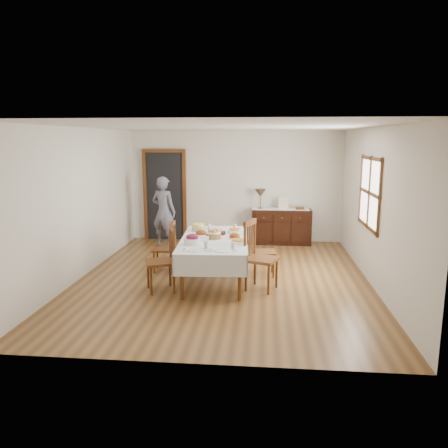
# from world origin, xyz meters

# --- Properties ---
(ground) EXTENTS (6.00, 6.00, 0.00)m
(ground) POSITION_xyz_m (0.00, 0.00, 0.00)
(ground) COLOR brown
(room_shell) EXTENTS (5.02, 6.02, 2.65)m
(room_shell) POSITION_xyz_m (-0.15, 0.42, 1.64)
(room_shell) COLOR silver
(room_shell) RESTS_ON ground
(dining_table) EXTENTS (1.23, 2.24, 0.75)m
(dining_table) POSITION_xyz_m (-0.14, -0.16, 0.66)
(dining_table) COLOR silver
(dining_table) RESTS_ON ground
(chair_left_near) EXTENTS (0.58, 0.58, 1.07)m
(chair_left_near) POSITION_xyz_m (-0.89, -0.71, 0.54)
(chair_left_near) COLOR #542C10
(chair_left_near) RESTS_ON ground
(chair_left_far) EXTENTS (0.40, 0.40, 0.93)m
(chair_left_far) POSITION_xyz_m (-1.08, 0.33, 0.47)
(chair_left_far) COLOR #542C10
(chair_left_far) RESTS_ON ground
(chair_right_near) EXTENTS (0.61, 0.61, 1.13)m
(chair_right_near) POSITION_xyz_m (0.61, -0.50, 0.57)
(chair_right_near) COLOR #542C10
(chair_right_near) RESTS_ON ground
(chair_right_far) EXTENTS (0.42, 0.42, 0.94)m
(chair_right_far) POSITION_xyz_m (0.66, 0.25, 0.48)
(chair_right_far) COLOR #542C10
(chair_right_far) RESTS_ON ground
(sideboard) EXTENTS (1.36, 0.50, 0.82)m
(sideboard) POSITION_xyz_m (1.09, 2.72, 0.41)
(sideboard) COLOR black
(sideboard) RESTS_ON ground
(person) EXTENTS (0.61, 0.50, 1.70)m
(person) POSITION_xyz_m (-1.56, 2.19, 0.85)
(person) COLOR slate
(person) RESTS_ON ground
(bread_basket) EXTENTS (0.27, 0.27, 0.17)m
(bread_basket) POSITION_xyz_m (-0.16, -0.17, 0.82)
(bread_basket) COLOR brown
(bread_basket) RESTS_ON dining_table
(egg_basket) EXTENTS (0.27, 0.27, 0.10)m
(egg_basket) POSITION_xyz_m (-0.11, 0.18, 0.78)
(egg_basket) COLOR black
(egg_basket) RESTS_ON dining_table
(ham_platter_a) EXTENTS (0.34, 0.34, 0.11)m
(ham_platter_a) POSITION_xyz_m (-0.40, 0.07, 0.78)
(ham_platter_a) COLOR white
(ham_platter_a) RESTS_ON dining_table
(ham_platter_b) EXTENTS (0.28, 0.28, 0.11)m
(ham_platter_b) POSITION_xyz_m (0.21, -0.13, 0.78)
(ham_platter_b) COLOR white
(ham_platter_b) RESTS_ON dining_table
(beet_bowl) EXTENTS (0.27, 0.27, 0.17)m
(beet_bowl) POSITION_xyz_m (-0.45, -0.58, 0.82)
(beet_bowl) COLOR white
(beet_bowl) RESTS_ON dining_table
(carrot_bowl) EXTENTS (0.23, 0.23, 0.09)m
(carrot_bowl) POSITION_xyz_m (0.17, 0.31, 0.79)
(carrot_bowl) COLOR white
(carrot_bowl) RESTS_ON dining_table
(pineapple_bowl) EXTENTS (0.25, 0.25, 0.13)m
(pineapple_bowl) POSITION_xyz_m (-0.50, 0.43, 0.81)
(pineapple_bowl) COLOR tan
(pineapple_bowl) RESTS_ON dining_table
(casserole_dish) EXTENTS (0.22, 0.22, 0.07)m
(casserole_dish) POSITION_xyz_m (0.28, -0.48, 0.78)
(casserole_dish) COLOR white
(casserole_dish) RESTS_ON dining_table
(butter_dish) EXTENTS (0.14, 0.10, 0.07)m
(butter_dish) POSITION_xyz_m (-0.28, -0.35, 0.78)
(butter_dish) COLOR white
(butter_dish) RESTS_ON dining_table
(setting_left) EXTENTS (0.43, 0.31, 0.10)m
(setting_left) POSITION_xyz_m (-0.29, -0.95, 0.77)
(setting_left) COLOR white
(setting_left) RESTS_ON dining_table
(setting_right) EXTENTS (0.43, 0.31, 0.10)m
(setting_right) POSITION_xyz_m (0.13, -0.93, 0.77)
(setting_right) COLOR white
(setting_right) RESTS_ON dining_table
(glass_far_a) EXTENTS (0.07, 0.07, 0.10)m
(glass_far_a) POSITION_xyz_m (-0.32, 0.57, 0.80)
(glass_far_a) COLOR silver
(glass_far_a) RESTS_ON dining_table
(glass_far_b) EXTENTS (0.06, 0.06, 0.11)m
(glass_far_b) POSITION_xyz_m (0.16, 0.54, 0.80)
(glass_far_b) COLOR silver
(glass_far_b) RESTS_ON dining_table
(runner) EXTENTS (1.30, 0.35, 0.01)m
(runner) POSITION_xyz_m (1.06, 2.70, 0.82)
(runner) COLOR white
(runner) RESTS_ON sideboard
(table_lamp) EXTENTS (0.26, 0.26, 0.46)m
(table_lamp) POSITION_xyz_m (0.59, 2.71, 1.17)
(table_lamp) COLOR brown
(table_lamp) RESTS_ON sideboard
(picture_frame) EXTENTS (0.22, 0.08, 0.28)m
(picture_frame) POSITION_xyz_m (1.13, 2.70, 0.96)
(picture_frame) COLOR beige
(picture_frame) RESTS_ON sideboard
(deco_bowl) EXTENTS (0.20, 0.20, 0.06)m
(deco_bowl) POSITION_xyz_m (1.50, 2.70, 0.85)
(deco_bowl) COLOR #542C10
(deco_bowl) RESTS_ON sideboard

